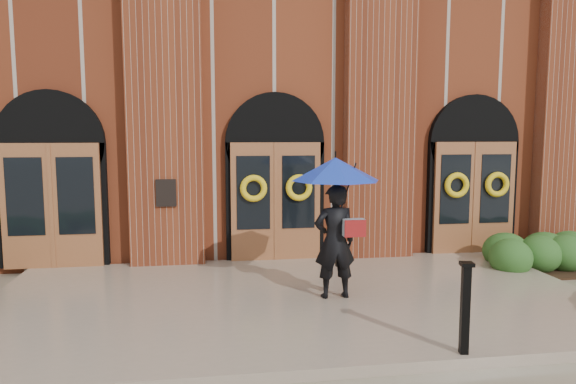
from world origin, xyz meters
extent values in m
plane|color=gray|center=(0.00, 0.00, 0.00)|extent=(90.00, 90.00, 0.00)
cube|color=gray|center=(0.00, 0.15, 0.07)|extent=(10.00, 5.30, 0.15)
cube|color=maroon|center=(0.00, 8.90, 3.50)|extent=(16.00, 12.00, 7.00)
cube|color=black|center=(-2.25, 2.47, 1.65)|extent=(0.40, 0.05, 0.55)
cube|color=maroon|center=(-2.25, 2.73, 3.50)|extent=(1.50, 0.45, 7.00)
cube|color=maroon|center=(2.25, 2.73, 3.50)|extent=(1.50, 0.45, 7.00)
cube|color=maroon|center=(6.75, 2.73, 3.50)|extent=(1.50, 0.45, 7.00)
cube|color=#9C5933|center=(-4.50, 2.71, 1.40)|extent=(1.90, 0.10, 2.50)
cylinder|color=black|center=(-4.50, 2.85, 2.65)|extent=(2.10, 0.22, 2.10)
cube|color=#9C5933|center=(0.00, 2.71, 1.40)|extent=(1.90, 0.10, 2.50)
cylinder|color=black|center=(0.00, 2.85, 2.65)|extent=(2.10, 0.22, 2.10)
cube|color=#9C5933|center=(4.50, 2.71, 1.40)|extent=(1.90, 0.10, 2.50)
cylinder|color=black|center=(4.50, 2.85, 2.65)|extent=(2.10, 0.22, 2.10)
torus|color=yellow|center=(-0.48, 2.59, 1.70)|extent=(0.57, 0.13, 0.57)
torus|color=yellow|center=(0.48, 2.59, 1.70)|extent=(0.57, 0.13, 0.57)
torus|color=yellow|center=(4.02, 2.59, 1.70)|extent=(0.57, 0.13, 0.57)
torus|color=yellow|center=(4.98, 2.59, 1.70)|extent=(0.57, 0.13, 0.57)
imported|color=black|center=(0.63, 0.02, 1.09)|extent=(0.69, 0.47, 1.87)
cone|color=#1735B5|center=(0.63, 0.02, 2.27)|extent=(1.48, 1.48, 0.37)
cylinder|color=black|center=(0.68, -0.03, 1.77)|extent=(0.02, 0.02, 0.62)
cube|color=#AAADAF|center=(0.90, -0.13, 1.33)|extent=(0.35, 0.18, 0.27)
cube|color=maroon|center=(0.90, -0.23, 1.33)|extent=(0.35, 0.03, 0.27)
cube|color=black|center=(1.68, -2.35, 0.70)|extent=(0.12, 0.12, 1.10)
cube|color=black|center=(1.68, -2.35, 1.27)|extent=(0.18, 0.18, 0.04)
ellipsoid|color=#27501C|center=(5.54, 1.44, 0.36)|extent=(2.78, 1.11, 0.71)
camera|label=1|loc=(-1.35, -7.99, 2.84)|focal=32.00mm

